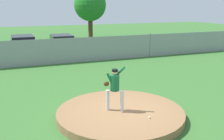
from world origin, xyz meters
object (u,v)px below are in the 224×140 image
(baseball, at_px, (149,117))
(parked_car_teal, at_px, (62,44))
(parked_car_navy, at_px, (23,45))
(pitcher_youth, at_px, (115,85))

(baseball, relative_size, parked_car_teal, 0.02)
(parked_car_navy, distance_m, parked_car_teal, 3.19)
(pitcher_youth, height_order, baseball, pitcher_youth)
(baseball, bearing_deg, parked_car_navy, 101.10)
(pitcher_youth, distance_m, parked_car_navy, 14.81)
(baseball, xyz_separation_m, parked_car_navy, (-3.09, 15.72, 0.45))
(pitcher_youth, distance_m, parked_car_teal, 14.45)
(pitcher_youth, height_order, parked_car_teal, pitcher_youth)
(baseball, bearing_deg, parked_car_teal, 89.63)
(pitcher_youth, relative_size, parked_car_teal, 0.38)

